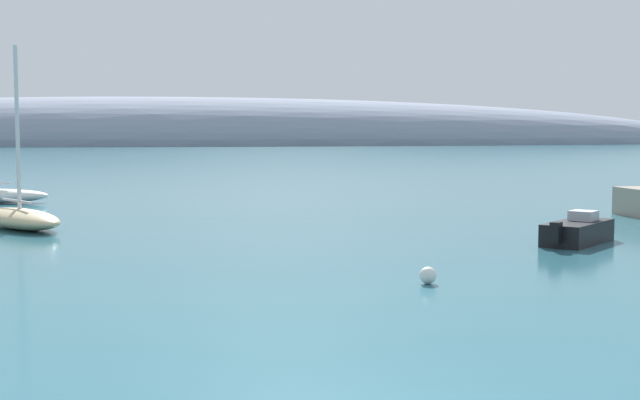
{
  "coord_description": "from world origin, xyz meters",
  "views": [
    {
      "loc": [
        -3.81,
        -12.09,
        4.71
      ],
      "look_at": [
        1.57,
        20.73,
        1.95
      ],
      "focal_mm": 49.21,
      "sensor_mm": 36.0,
      "label": 1
    }
  ],
  "objects": [
    {
      "name": "distant_ridge",
      "position": [
        -7.8,
        231.62,
        0.0
      ],
      "size": [
        327.62,
        51.77,
        26.09
      ],
      "primitive_type": "ellipsoid",
      "color": "gray",
      "rests_on": "ground"
    },
    {
      "name": "motorboat_black_alongside_breakwater",
      "position": [
        12.26,
        21.14,
        0.49
      ],
      "size": [
        4.08,
        4.01,
        1.3
      ],
      "rotation": [
        0.0,
        0.0,
        0.76
      ],
      "color": "black",
      "rests_on": "water"
    },
    {
      "name": "mooring_buoy_white",
      "position": [
        3.63,
        13.18,
        0.26
      ],
      "size": [
        0.52,
        0.52,
        0.52
      ],
      "primitive_type": "sphere",
      "color": "silver",
      "rests_on": "water"
    },
    {
      "name": "sailboat_sand_near_shore",
      "position": [
        -11.07,
        30.31,
        0.54
      ],
      "size": [
        5.67,
        6.93,
        8.49
      ],
      "rotation": [
        0.0,
        0.0,
        5.3
      ],
      "color": "#C6B284",
      "rests_on": "water"
    }
  ]
}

